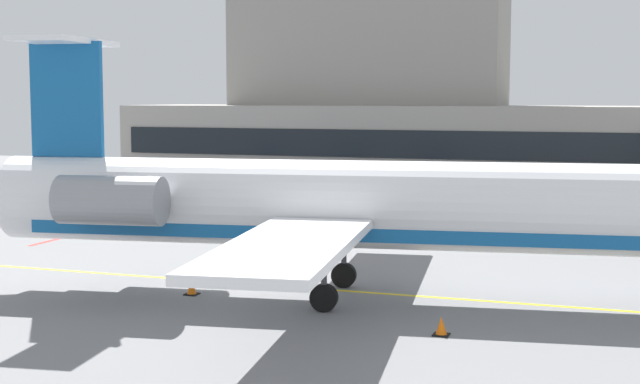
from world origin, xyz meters
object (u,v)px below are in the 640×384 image
Objects in this scene: regional_jet at (357,205)px; belt_loader at (316,196)px; pushback_tractor at (158,179)px; baggage_tug at (223,185)px.

regional_jet is 7.96× the size of belt_loader.
pushback_tractor is 16.16m from belt_loader.
belt_loader is at bearing -25.05° from pushback_tractor.
belt_loader is (14.64, -6.84, -0.10)m from pushback_tractor.
regional_jet is 24.80m from belt_loader.
regional_jet is at bearing -56.65° from baggage_tug.
baggage_tug is 9.20m from belt_loader.
baggage_tug is at bearing -22.45° from pushback_tractor.
pushback_tractor is at bearing 154.95° from belt_loader.
belt_loader is at bearing -27.02° from baggage_tug.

